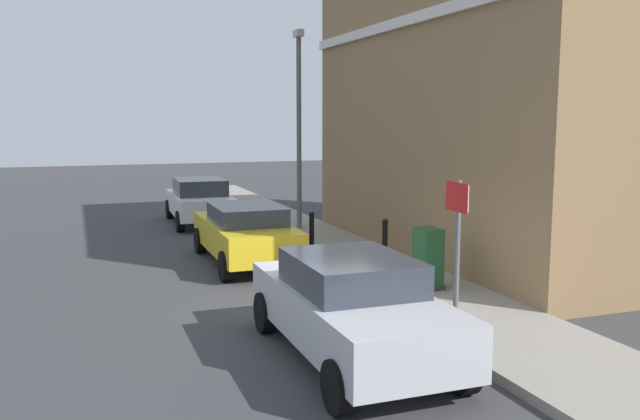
# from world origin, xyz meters

# --- Properties ---
(ground) EXTENTS (80.00, 80.00, 0.00)m
(ground) POSITION_xyz_m (0.00, 0.00, 0.00)
(ground) COLOR #38383A
(sidewalk) EXTENTS (2.33, 30.00, 0.15)m
(sidewalk) POSITION_xyz_m (2.03, 6.00, 0.07)
(sidewalk) COLOR gray
(sidewalk) RESTS_ON ground
(corner_building) EXTENTS (6.90, 10.74, 8.37)m
(corner_building) POSITION_xyz_m (6.60, 3.37, 4.18)
(corner_building) COLOR olive
(corner_building) RESTS_ON ground
(car_silver) EXTENTS (1.85, 4.23, 1.47)m
(car_silver) POSITION_xyz_m (-0.53, -2.44, 0.77)
(car_silver) COLOR #B7B7BC
(car_silver) RESTS_ON ground
(car_yellow) EXTENTS (1.83, 4.24, 1.39)m
(car_yellow) POSITION_xyz_m (-0.41, 4.13, 0.74)
(car_yellow) COLOR gold
(car_yellow) RESTS_ON ground
(car_white) EXTENTS (1.92, 4.03, 1.46)m
(car_white) POSITION_xyz_m (-0.36, 10.45, 0.76)
(car_white) COLOR silver
(car_white) RESTS_ON ground
(utility_cabinet) EXTENTS (0.46, 0.61, 1.15)m
(utility_cabinet) POSITION_xyz_m (2.16, 0.18, 0.68)
(utility_cabinet) COLOR #1E4C28
(utility_cabinet) RESTS_ON sidewalk
(bollard_near_cabinet) EXTENTS (0.14, 0.14, 1.04)m
(bollard_near_cabinet) POSITION_xyz_m (2.26, 2.26, 0.70)
(bollard_near_cabinet) COLOR black
(bollard_near_cabinet) RESTS_ON sidewalk
(bollard_far_kerb) EXTENTS (0.14, 0.14, 1.04)m
(bollard_far_kerb) POSITION_xyz_m (1.12, 3.85, 0.70)
(bollard_far_kerb) COLOR black
(bollard_far_kerb) RESTS_ON sidewalk
(street_sign) EXTENTS (0.08, 0.60, 2.30)m
(street_sign) POSITION_xyz_m (1.27, -2.24, 1.66)
(street_sign) COLOR #59595B
(street_sign) RESTS_ON sidewalk
(lamppost) EXTENTS (0.20, 0.44, 5.72)m
(lamppost) POSITION_xyz_m (2.11, 7.76, 3.30)
(lamppost) COLOR #59595B
(lamppost) RESTS_ON sidewalk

